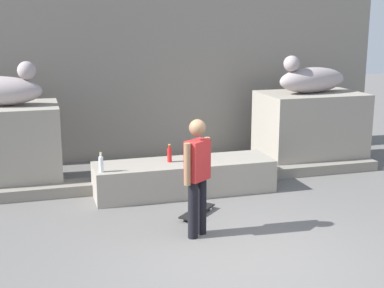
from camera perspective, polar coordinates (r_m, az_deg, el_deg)
The scene contains 11 objects.
ground_plane at distance 7.03m, azimuth 5.61°, elevation -12.21°, with size 40.00×40.00×0.00m, color #605E5B.
facade_wall at distance 11.94m, azimuth -4.68°, elevation 12.68°, with size 10.52×0.60×5.83m, color gray.
pedestal_left at distance 10.26m, azimuth -19.46°, elevation -0.32°, with size 2.06×1.38×1.49m, color gray.
pedestal_right at distance 11.61m, azimuth 12.29°, elevation 1.63°, with size 2.06×1.38×1.49m, color gray.
statue_reclining_right at distance 11.43m, azimuth 12.40°, elevation 6.68°, with size 1.68×0.86×0.78m.
ledge_block at distance 9.50m, azimuth -0.83°, elevation -3.49°, with size 3.13×0.90×0.57m, color gray.
skater at distance 7.47m, azimuth 0.56°, elevation -3.04°, with size 0.45×0.37×1.67m.
skateboard at distance 8.50m, azimuth 0.55°, elevation -7.08°, with size 0.72×0.70×0.08m.
bottle_red at distance 9.36m, azimuth -2.38°, elevation -1.12°, with size 0.08×0.08×0.31m.
bottle_clear at distance 8.87m, azimuth -9.54°, elevation -2.06°, with size 0.08×0.08×0.33m.
stair_step at distance 10.01m, azimuth -1.58°, elevation -3.72°, with size 8.19×0.50×0.20m, color gray.
Camera 1 is at (-2.41, -5.88, 3.00)m, focal length 50.77 mm.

